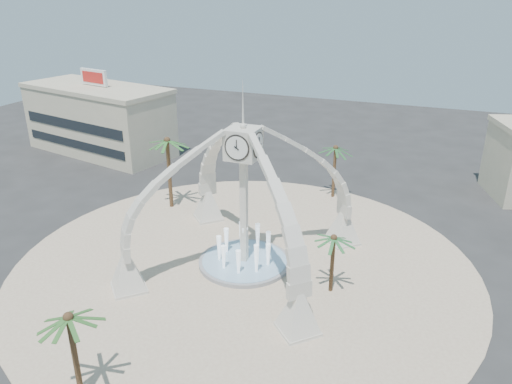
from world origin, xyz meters
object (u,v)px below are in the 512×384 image
at_px(fountain, 245,261).
at_px(palm_east, 334,239).
at_px(clock_tower, 244,196).
at_px(palm_north, 336,149).
at_px(palm_south, 68,319).
at_px(palm_west, 167,141).

distance_m(fountain, palm_east, 9.25).
relative_size(clock_tower, fountain, 2.24).
xyz_separation_m(palm_east, palm_north, (-4.40, 18.92, 1.11)).
bearing_deg(palm_north, fountain, -101.57).
height_order(fountain, palm_east, palm_east).
distance_m(fountain, palm_north, 18.84).
bearing_deg(palm_north, clock_tower, -101.57).
height_order(palm_east, palm_south, palm_south).
bearing_deg(palm_south, palm_west, 109.36).
distance_m(palm_east, palm_south, 19.73).
bearing_deg(palm_south, clock_tower, 79.71).
bearing_deg(fountain, palm_south, -100.29).
bearing_deg(palm_south, palm_north, 79.07).
xyz_separation_m(clock_tower, palm_west, (-12.27, 8.33, 1.01)).
xyz_separation_m(palm_west, palm_north, (15.88, 9.30, -1.66)).
xyz_separation_m(clock_tower, fountain, (0.00, 0.00, -6.20)).
bearing_deg(fountain, palm_north, 78.43).
distance_m(palm_east, palm_west, 22.61).
xyz_separation_m(clock_tower, palm_south, (-3.18, -17.52, -0.97)).
height_order(palm_east, palm_west, palm_west).
bearing_deg(palm_east, palm_west, 154.62).
relative_size(clock_tower, palm_south, 2.84).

